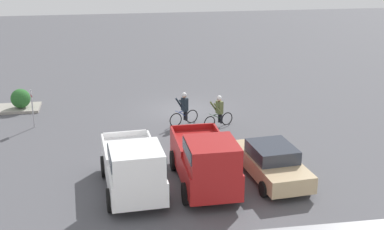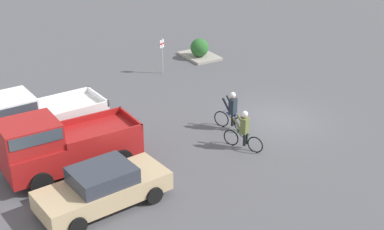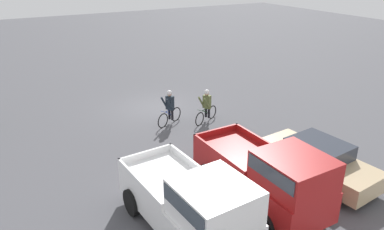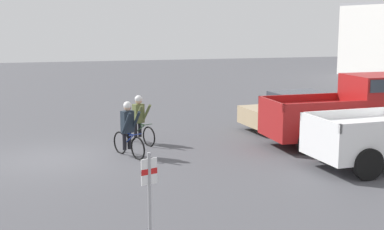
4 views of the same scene
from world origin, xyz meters
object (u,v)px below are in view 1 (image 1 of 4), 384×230
object	(u,v)px
pickup_truck_0	(206,160)
fire_lane_sign	(32,105)
sedan_0	(272,162)
shrub	(21,98)
cyclist_0	(184,108)
pickup_truck_1	(133,167)
cyclist_1	(219,111)

from	to	relation	value
pickup_truck_0	fire_lane_sign	bearing A→B (deg)	-48.02
sedan_0	shrub	xyz separation A→B (m)	(11.28, -10.83, -0.03)
sedan_0	cyclist_0	world-z (taller)	cyclist_0
pickup_truck_1	fire_lane_sign	bearing A→B (deg)	-60.99
pickup_truck_1	pickup_truck_0	bearing A→B (deg)	-177.05
pickup_truck_1	shrub	xyz separation A→B (m)	(5.71, -11.48, -0.50)
cyclist_0	pickup_truck_1	bearing A→B (deg)	68.52
sedan_0	fire_lane_sign	size ratio (longest dim) A/B	2.27
fire_lane_sign	shrub	world-z (taller)	fire_lane_sign
cyclist_0	shrub	size ratio (longest dim) A/B	1.62
pickup_truck_0	fire_lane_sign	size ratio (longest dim) A/B	2.48
pickup_truck_1	cyclist_0	world-z (taller)	pickup_truck_1
fire_lane_sign	pickup_truck_1	bearing A→B (deg)	119.01
cyclist_0	pickup_truck_0	bearing A→B (deg)	88.12
pickup_truck_0	pickup_truck_1	distance (m)	2.78
cyclist_0	fire_lane_sign	world-z (taller)	fire_lane_sign
pickup_truck_0	cyclist_1	world-z (taller)	pickup_truck_0
pickup_truck_1	sedan_0	bearing A→B (deg)	-173.31
pickup_truck_1	shrub	distance (m)	12.83
pickup_truck_0	cyclist_0	distance (m)	7.55
pickup_truck_0	pickup_truck_1	world-z (taller)	pickup_truck_0
pickup_truck_0	sedan_0	bearing A→B (deg)	-169.64
cyclist_1	pickup_truck_0	bearing A→B (deg)	74.22
cyclist_1	fire_lane_sign	bearing A→B (deg)	-8.19
sedan_0	pickup_truck_0	xyz separation A→B (m)	(2.79, 0.51, 0.48)
pickup_truck_1	shrub	size ratio (longest dim) A/B	4.58
cyclist_0	cyclist_1	distance (m)	1.82
sedan_0	cyclist_0	xyz separation A→B (m)	(2.54, -7.03, 0.15)
pickup_truck_1	shrub	bearing A→B (deg)	-63.55
pickup_truck_0	cyclist_0	bearing A→B (deg)	-91.88
pickup_truck_0	pickup_truck_1	xyz separation A→B (m)	(2.78, 0.14, -0.01)
sedan_0	shrub	size ratio (longest dim) A/B	4.23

